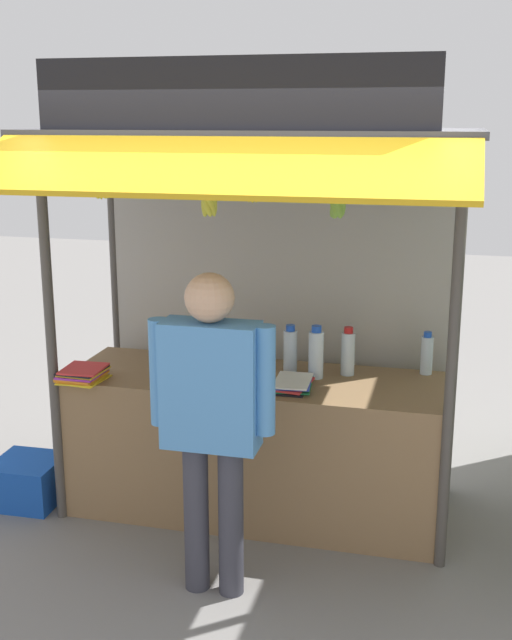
# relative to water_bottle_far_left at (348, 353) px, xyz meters

# --- Properties ---
(ground_plane) EXTENTS (20.00, 20.00, 0.00)m
(ground_plane) POSITION_rel_water_bottle_far_left_xyz_m (-0.52, -0.18, -1.00)
(ground_plane) COLOR slate
(stall_counter) EXTENTS (2.25, 0.75, 0.86)m
(stall_counter) POSITION_rel_water_bottle_far_left_xyz_m (-0.52, -0.18, -0.57)
(stall_counter) COLOR olive
(stall_counter) RESTS_ON ground
(stall_structure) EXTENTS (2.45, 1.66, 2.65)m
(stall_structure) POSITION_rel_water_bottle_far_left_xyz_m (-0.52, -0.03, 0.63)
(stall_structure) COLOR #4C4742
(stall_structure) RESTS_ON ground
(water_bottle_far_left) EXTENTS (0.08, 0.08, 0.29)m
(water_bottle_far_left) POSITION_rel_water_bottle_far_left_xyz_m (0.00, 0.00, 0.00)
(water_bottle_far_left) COLOR silver
(water_bottle_far_left) RESTS_ON stall_counter
(water_bottle_far_right) EXTENTS (0.07, 0.07, 0.26)m
(water_bottle_far_right) POSITION_rel_water_bottle_far_left_xyz_m (0.46, 0.13, -0.02)
(water_bottle_far_right) COLOR silver
(water_bottle_far_right) RESTS_ON stall_counter
(water_bottle_front_left) EXTENTS (0.09, 0.09, 0.32)m
(water_bottle_front_left) POSITION_rel_water_bottle_far_left_xyz_m (-0.17, -0.11, 0.01)
(water_bottle_front_left) COLOR silver
(water_bottle_front_left) RESTS_ON stall_counter
(water_bottle_mid_right) EXTENTS (0.08, 0.08, 0.30)m
(water_bottle_mid_right) POSITION_rel_water_bottle_far_left_xyz_m (-0.34, -0.04, 0.00)
(water_bottle_mid_right) COLOR silver
(water_bottle_mid_right) RESTS_ON stall_counter
(magazine_stack_right) EXTENTS (0.19, 0.27, 0.08)m
(magazine_stack_right) POSITION_rel_water_bottle_far_left_xyz_m (-0.78, -0.44, -0.10)
(magazine_stack_right) COLOR blue
(magazine_stack_right) RESTS_ON stall_counter
(magazine_stack_left) EXTENTS (0.25, 0.33, 0.05)m
(magazine_stack_left) POSITION_rel_water_bottle_far_left_xyz_m (-0.27, -0.32, -0.11)
(magazine_stack_left) COLOR black
(magazine_stack_left) RESTS_ON stall_counter
(magazine_stack_front_right) EXTENTS (0.26, 0.28, 0.08)m
(magazine_stack_front_right) POSITION_rel_water_bottle_far_left_xyz_m (-1.50, -0.49, -0.10)
(magazine_stack_front_right) COLOR yellow
(magazine_stack_front_right) RESTS_ON stall_counter
(banana_bunch_leftmost) EXTENTS (0.10, 0.10, 0.29)m
(banana_bunch_leftmost) POSITION_rel_water_bottle_far_left_xyz_m (0.01, -0.65, 0.95)
(banana_bunch_leftmost) COLOR #332D23
(banana_bunch_inner_right) EXTENTS (0.08, 0.08, 0.22)m
(banana_bunch_inner_right) POSITION_rel_water_bottle_far_left_xyz_m (-0.42, -0.65, 1.02)
(banana_bunch_inner_right) COLOR #332D23
(banana_bunch_rightmost) EXTENTS (0.11, 0.11, 0.30)m
(banana_bunch_rightmost) POSITION_rel_water_bottle_far_left_xyz_m (-0.65, -0.66, 0.94)
(banana_bunch_rightmost) COLOR #332D23
(banana_bunch_inner_left) EXTENTS (0.09, 0.09, 0.23)m
(banana_bunch_inner_left) POSITION_rel_water_bottle_far_left_xyz_m (-1.24, -0.66, 1.01)
(banana_bunch_inner_left) COLOR #332D23
(vendor_person) EXTENTS (0.63, 0.24, 1.66)m
(vendor_person) POSITION_rel_water_bottle_far_left_xyz_m (-0.52, -1.08, 0.00)
(vendor_person) COLOR #383842
(vendor_person) RESTS_ON ground
(plastic_crate) EXTENTS (0.41, 0.41, 0.28)m
(plastic_crate) POSITION_rel_water_bottle_far_left_xyz_m (-1.94, -0.43, -0.86)
(plastic_crate) COLOR #194CB2
(plastic_crate) RESTS_ON ground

